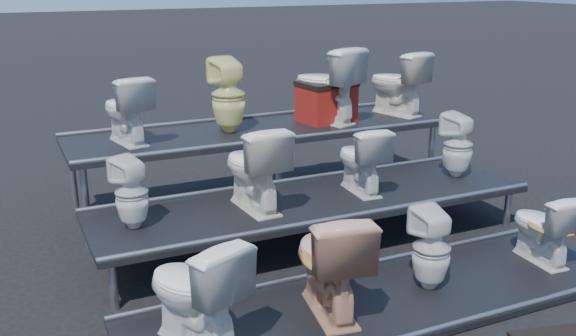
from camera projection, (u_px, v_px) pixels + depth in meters
name	position (u px, v px, depth m)	size (l,w,h in m)	color
ground	(313.00, 243.00, 6.22)	(80.00, 80.00, 0.00)	black
tier_front	(387.00, 300.00, 5.08)	(4.20, 1.20, 0.06)	black
tier_mid	(313.00, 221.00, 6.15)	(4.20, 1.20, 0.46)	black
tier_back	(261.00, 165.00, 7.22)	(4.20, 1.20, 0.86)	black
toilet_0	(194.00, 291.00, 4.33)	(0.45, 0.79, 0.80)	silver
toilet_1	(329.00, 261.00, 4.74)	(0.47, 0.82, 0.84)	tan
toilet_2	(431.00, 248.00, 5.13)	(0.31, 0.31, 0.68)	silver
toilet_3	(543.00, 227.00, 5.62)	(0.36, 0.63, 0.64)	silver
toilet_4	(132.00, 193.00, 5.31)	(0.28, 0.28, 0.61)	silver
toilet_5	(254.00, 167.00, 5.73)	(0.44, 0.76, 0.78)	white
toilet_6	(361.00, 159.00, 6.19)	(0.37, 0.65, 0.66)	silver
toilet_7	(458.00, 145.00, 6.66)	(0.30, 0.31, 0.67)	silver
toilet_8	(126.00, 109.00, 6.41)	(0.38, 0.67, 0.69)	silver
toilet_9	(228.00, 95.00, 6.83)	(0.36, 0.37, 0.80)	#F4F194
toilet_10	(326.00, 85.00, 7.29)	(0.48, 0.85, 0.86)	silver
toilet_11	(397.00, 83.00, 7.69)	(0.43, 0.75, 0.76)	white
red_crate	(326.00, 104.00, 7.38)	(0.57, 0.46, 0.41)	maroon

